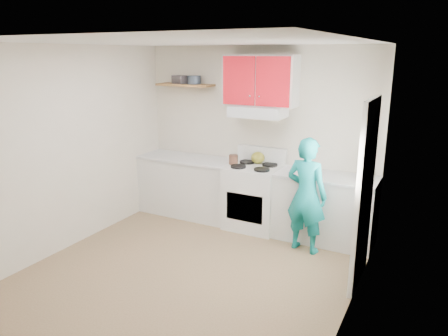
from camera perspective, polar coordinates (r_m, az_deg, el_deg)
The scene contains 21 objects.
floor at distance 5.21m, azimuth -4.40°, elevation -13.54°, with size 3.80×3.80×0.00m, color brown.
ceiling at distance 4.58m, azimuth -5.07°, elevation 16.40°, with size 3.60×3.80×0.04m, color white.
back_wall at distance 6.37m, azimuth 4.46°, elevation 4.25°, with size 3.60×0.04×2.60m, color beige.
front_wall at distance 3.36m, azimuth -22.38°, elevation -6.82°, with size 3.60×0.04×2.60m, color beige.
left_wall at distance 5.87m, azimuth -19.76°, elevation 2.47°, with size 0.04×3.80×2.60m, color beige.
right_wall at distance 4.09m, azimuth 17.17°, elevation -2.52°, with size 0.04×3.80×2.60m, color beige.
door at distance 4.83m, azimuth 18.22°, elevation -3.34°, with size 0.05×0.85×2.05m, color white.
door_glass at distance 4.73m, azimuth 18.31°, elevation 1.60°, with size 0.01×0.55×0.95m, color white.
counter_left at distance 6.80m, azimuth -4.79°, elevation -2.46°, with size 1.52×0.60×0.90m, color silver.
counter_right at distance 5.97m, azimuth 13.26°, elevation -5.32°, with size 1.32×0.60×0.90m, color silver.
stove at distance 6.26m, azimuth 3.96°, elevation -3.90°, with size 0.76×0.65×0.92m, color white.
range_hood at distance 6.07m, azimuth 4.58°, elevation 7.49°, with size 0.76×0.44×0.15m, color silver.
upper_cabinets at distance 6.08m, azimuth 4.87°, elevation 11.52°, with size 1.02×0.33×0.70m, color #B60F1A.
shelf at distance 6.69m, azimuth -5.19°, elevation 10.97°, with size 0.90×0.30×0.04m, color brown.
books at distance 6.70m, azimuth -5.79°, elevation 11.64°, with size 0.24×0.17×0.12m, color #373033.
tin at distance 6.58m, azimuth -4.00°, elevation 11.62°, with size 0.21×0.21×0.13m, color #333D4C.
kettle at distance 6.30m, azimuth 4.53°, elevation 1.38°, with size 0.20×0.20×0.17m, color olive.
crock at distance 6.24m, azimuth 1.26°, elevation 1.04°, with size 0.13×0.13×0.16m, color #4A2D20.
cutting_board at distance 5.89m, azimuth 9.25°, elevation -0.70°, with size 0.31×0.23×0.02m, color olive.
silicone_mat at distance 5.69m, azimuth 15.95°, elevation -1.73°, with size 0.27×0.23×0.01m, color red.
person at distance 5.53m, azimuth 10.91°, elevation -3.58°, with size 0.55×0.36×1.50m, color #0E8182.
Camera 1 is at (2.46, -3.86, 2.48)m, focal length 34.34 mm.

